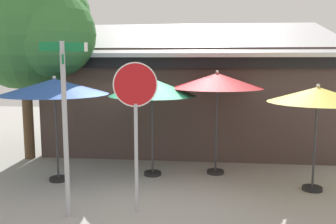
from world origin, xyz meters
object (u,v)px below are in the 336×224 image
(stop_sign, at_px, (136,108))
(patio_umbrella_forest_green_center, at_px, (152,88))
(shade_tree, at_px, (28,24))
(street_sign_post, at_px, (65,114))
(patio_umbrella_royal_blue_left, at_px, (55,87))
(patio_umbrella_mustard_far_right, at_px, (318,96))
(patio_umbrella_crimson_right, at_px, (217,81))

(stop_sign, xyz_separation_m, patio_umbrella_forest_green_center, (-0.04, 2.30, 0.20))
(stop_sign, height_order, shade_tree, shade_tree)
(street_sign_post, bearing_deg, shade_tree, 123.60)
(street_sign_post, relative_size, patio_umbrella_royal_blue_left, 1.27)
(patio_umbrella_mustard_far_right, bearing_deg, patio_umbrella_royal_blue_left, 179.64)
(stop_sign, relative_size, patio_umbrella_crimson_right, 1.08)
(street_sign_post, bearing_deg, patio_umbrella_forest_green_center, 65.62)
(patio_umbrella_crimson_right, distance_m, patio_umbrella_mustard_far_right, 2.40)
(stop_sign, relative_size, patio_umbrella_royal_blue_left, 1.13)
(street_sign_post, relative_size, shade_tree, 0.55)
(patio_umbrella_forest_green_center, distance_m, shade_tree, 4.24)
(patio_umbrella_mustard_far_right, height_order, shade_tree, shade_tree)
(patio_umbrella_mustard_far_right, bearing_deg, patio_umbrella_forest_green_center, 169.18)
(patio_umbrella_forest_green_center, relative_size, shade_tree, 0.43)
(patio_umbrella_forest_green_center, relative_size, patio_umbrella_mustard_far_right, 1.06)
(stop_sign, bearing_deg, patio_umbrella_forest_green_center, 90.90)
(stop_sign, xyz_separation_m, patio_umbrella_royal_blue_left, (-2.26, 1.62, 0.25))
(street_sign_post, height_order, patio_umbrella_forest_green_center, street_sign_post)
(street_sign_post, xyz_separation_m, stop_sign, (1.24, 0.35, 0.09))
(stop_sign, height_order, patio_umbrella_mustard_far_right, stop_sign)
(patio_umbrella_royal_blue_left, relative_size, shade_tree, 0.43)
(patio_umbrella_forest_green_center, xyz_separation_m, patio_umbrella_mustard_far_right, (3.77, -0.72, -0.09))
(patio_umbrella_crimson_right, bearing_deg, street_sign_post, -133.57)
(street_sign_post, xyz_separation_m, patio_umbrella_forest_green_center, (1.20, 2.65, 0.29))
(patio_umbrella_royal_blue_left, distance_m, patio_umbrella_forest_green_center, 2.33)
(street_sign_post, distance_m, stop_sign, 1.29)
(stop_sign, relative_size, patio_umbrella_mustard_far_right, 1.20)
(patio_umbrella_royal_blue_left, relative_size, patio_umbrella_forest_green_center, 1.00)
(street_sign_post, bearing_deg, patio_umbrella_royal_blue_left, 117.54)
(stop_sign, relative_size, patio_umbrella_forest_green_center, 1.13)
(patio_umbrella_royal_blue_left, bearing_deg, patio_umbrella_mustard_far_right, -0.36)
(shade_tree, bearing_deg, patio_umbrella_mustard_far_right, -13.96)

